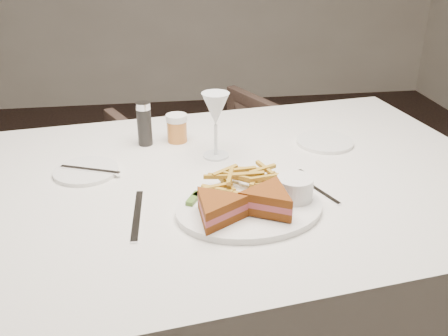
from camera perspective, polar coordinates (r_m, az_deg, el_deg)
ground at (r=1.97m, az=-13.08°, el=-16.30°), size 5.00×5.00×0.00m
table at (r=1.43m, az=-0.30°, el=-14.59°), size 1.52×1.12×0.75m
chair_far at (r=2.14m, az=-1.49°, el=-0.66°), size 0.87×0.85×0.69m
table_setting at (r=1.15m, az=0.94°, el=-0.84°), size 0.81×0.59×0.18m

